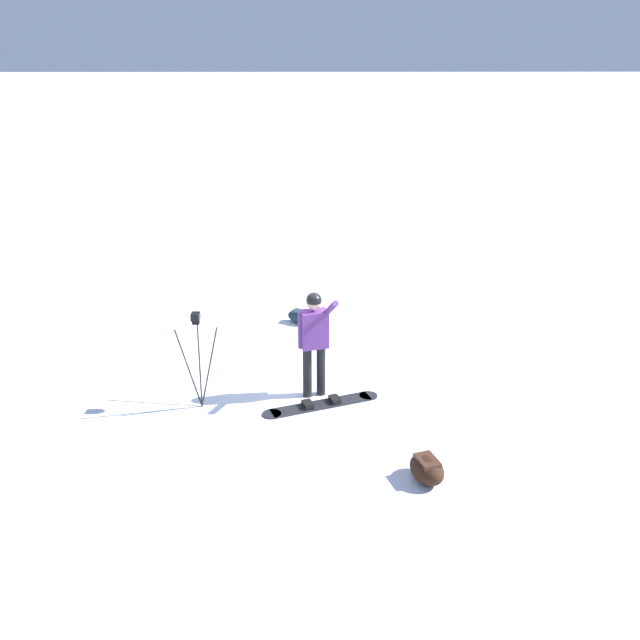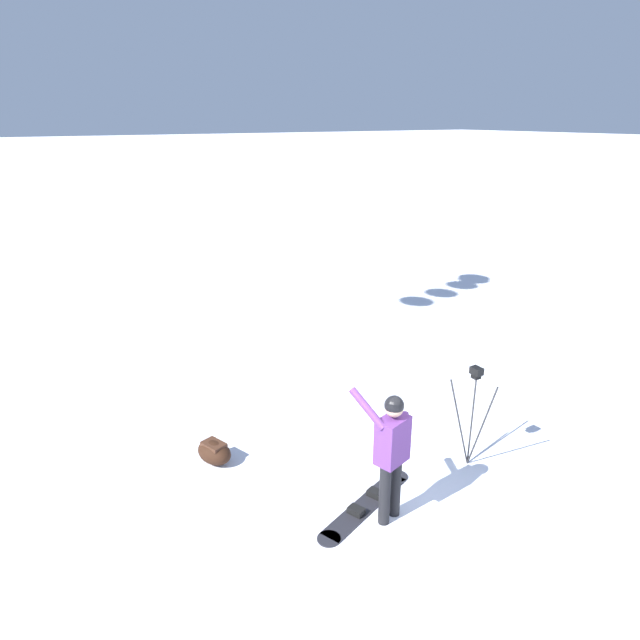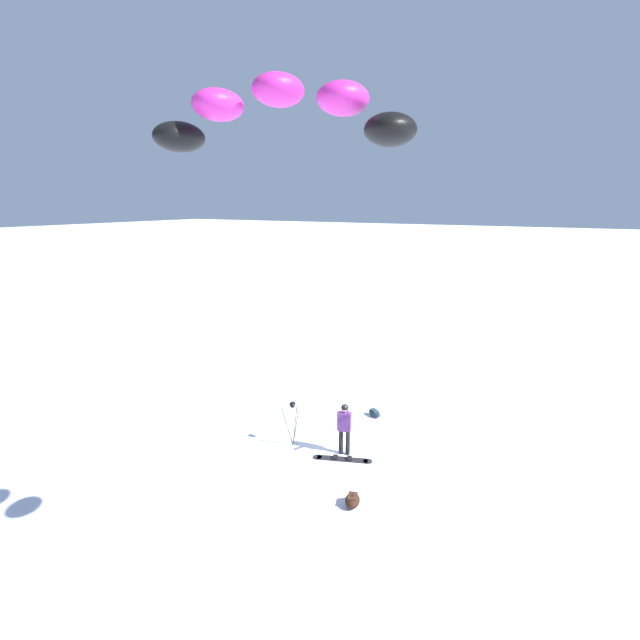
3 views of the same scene
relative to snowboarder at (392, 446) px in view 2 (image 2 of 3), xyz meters
name	(u,v)px [view 2 (image 2 of 3)]	position (x,y,z in m)	size (l,w,h in m)	color
ground_plane	(418,542)	(-0.02, 0.53, -1.03)	(300.00, 300.00, 0.00)	white
snowboarder	(392,446)	(0.00, 0.00, 0.00)	(0.60, 0.63, 1.71)	black
snowboard	(366,504)	(0.10, -0.33, -1.01)	(1.76, 0.83, 0.10)	black
camera_tripod	(474,397)	(-1.70, -0.34, 0.04)	(0.62, 0.60, 1.51)	#262628
gear_bag_small	(214,452)	(1.38, -2.27, -0.86)	(0.54, 0.66, 0.33)	black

